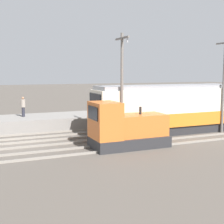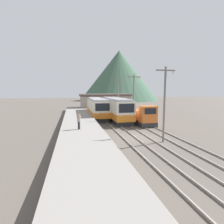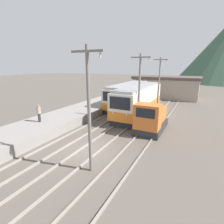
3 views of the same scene
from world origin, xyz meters
The scene contains 11 objects.
ground_plane centered at (0.00, 0.00, 0.00)m, with size 200.00×200.00×0.00m, color #564F47.
platform_left centered at (-6.25, 0.00, 0.50)m, with size 4.50×54.00×0.99m, color gray.
track_left centered at (-2.60, 0.00, 0.07)m, with size 1.54×60.00×0.14m.
track_center centered at (0.20, 0.00, 0.07)m, with size 1.54×60.00×0.14m.
track_right centered at (3.20, 0.00, 0.07)m, with size 1.54×60.00×0.14m.
commuter_train_left centered at (-2.60, 14.60, 1.70)m, with size 2.84×11.77×3.66m.
commuter_train_center centered at (0.20, 11.31, 1.78)m, with size 2.84×12.12×3.84m.
shunting_locomotive centered at (3.20, 6.29, 1.21)m, with size 2.40×5.01×3.00m.
catenary_mast_mid centered at (1.71, 6.72, 4.05)m, with size 2.00×0.20×7.45m.
catenary_mast_far centered at (1.71, 15.62, 4.05)m, with size 2.00×0.20×7.45m.
person_on_platform centered at (-6.51, 1.12, 1.94)m, with size 0.38×0.38×1.73m.
Camera 1 is at (21.08, -2.23, 4.87)m, focal length 50.00 mm.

